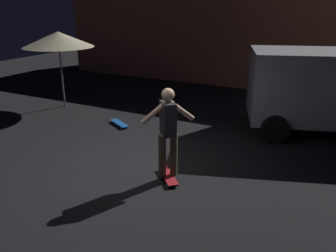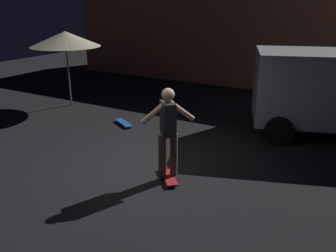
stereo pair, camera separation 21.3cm
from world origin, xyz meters
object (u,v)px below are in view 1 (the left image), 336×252
object	(u,v)px
patio_umbrella	(58,39)
skater	(168,127)
skateboard_ridden	(168,176)
skateboard_spare	(119,123)

from	to	relation	value
patio_umbrella	skater	xyz separation A→B (m)	(5.15, -2.78, -1.04)
patio_umbrella	skater	world-z (taller)	patio_umbrella
patio_umbrella	skateboard_ridden	xyz separation A→B (m)	(5.15, -2.78, -2.02)
skateboard_spare	skater	xyz separation A→B (m)	(2.56, -2.08, 0.98)
skateboard_ridden	patio_umbrella	bearing A→B (deg)	151.65
skateboard_ridden	skateboard_spare	size ratio (longest dim) A/B	0.91
skateboard_spare	skater	bearing A→B (deg)	-39.03
skateboard_ridden	skater	size ratio (longest dim) A/B	0.42
patio_umbrella	skateboard_spare	xyz separation A→B (m)	(2.59, -0.70, -2.02)
patio_umbrella	skateboard_spare	bearing A→B (deg)	-15.17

